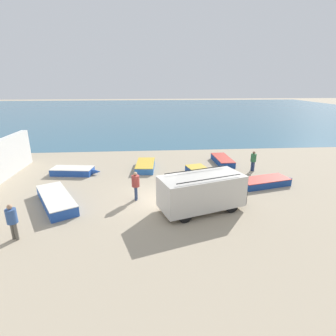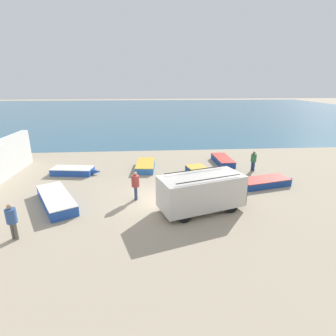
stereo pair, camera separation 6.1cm
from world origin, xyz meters
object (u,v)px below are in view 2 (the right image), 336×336
(fishing_rowboat_0, at_px, (266,182))
(fishing_rowboat_2, at_px, (74,171))
(fisherman_1, at_px, (135,183))
(fisherman_3, at_px, (12,219))
(fishing_rowboat_4, at_px, (146,165))
(parked_van, at_px, (202,191))
(fishing_rowboat_1, at_px, (55,199))
(fishing_rowboat_5, at_px, (222,160))
(fisherman_0, at_px, (254,159))
(fishing_rowboat_3, at_px, (203,175))

(fishing_rowboat_0, relative_size, fishing_rowboat_2, 1.11)
(fishing_rowboat_2, distance_m, fisherman_1, 7.19)
(fisherman_3, bearing_deg, fishing_rowboat_4, -11.19)
(parked_van, bearing_deg, fishing_rowboat_1, 151.99)
(parked_van, height_order, fishing_rowboat_0, parked_van)
(fishing_rowboat_2, bearing_deg, fisherman_1, -37.56)
(fisherman_1, bearing_deg, fishing_rowboat_1, 7.77)
(parked_van, relative_size, fishing_rowboat_1, 0.98)
(fishing_rowboat_5, bearing_deg, fishing_rowboat_4, 96.92)
(fishing_rowboat_5, height_order, fisherman_0, fisherman_0)
(fishing_rowboat_5, bearing_deg, parked_van, 155.77)
(parked_van, relative_size, fishing_rowboat_2, 1.31)
(parked_van, distance_m, fisherman_1, 4.07)
(fishing_rowboat_3, xyz_separation_m, fisherman_0, (4.43, 1.53, 0.67))
(fisherman_0, bearing_deg, fishing_rowboat_3, -21.62)
(fishing_rowboat_0, xyz_separation_m, fisherman_0, (0.26, 3.06, 0.73))
(fisherman_1, bearing_deg, fisherman_0, -146.99)
(parked_van, height_order, fishing_rowboat_3, parked_van)
(fishing_rowboat_2, xyz_separation_m, fishing_rowboat_4, (5.58, 1.02, 0.00))
(fishing_rowboat_2, bearing_deg, fisherman_0, 6.42)
(fishing_rowboat_2, xyz_separation_m, fishing_rowboat_3, (9.81, -1.87, 0.05))
(fishing_rowboat_4, bearing_deg, fisherman_0, -94.64)
(parked_van, bearing_deg, fishing_rowboat_3, 59.59)
(fishing_rowboat_3, xyz_separation_m, fisherman_3, (-10.17, -7.07, 0.74))
(fisherman_1, relative_size, fisherman_3, 1.02)
(parked_van, xyz_separation_m, fishing_rowboat_1, (-8.47, 1.50, -0.83))
(fishing_rowboat_0, bearing_deg, fisherman_3, -172.38)
(fishing_rowboat_2, relative_size, fisherman_1, 2.16)
(fishing_rowboat_5, relative_size, fisherman_1, 2.24)
(parked_van, distance_m, fishing_rowboat_5, 9.56)
(fishing_rowboat_3, height_order, fishing_rowboat_4, fishing_rowboat_3)
(fishing_rowboat_3, relative_size, fisherman_1, 2.32)
(parked_van, bearing_deg, fishing_rowboat_0, 14.58)
(fishing_rowboat_0, bearing_deg, fishing_rowboat_2, 152.81)
(fishing_rowboat_1, bearing_deg, fisherman_3, 141.31)
(fishing_rowboat_0, relative_size, fishing_rowboat_4, 1.10)
(fishing_rowboat_1, distance_m, fishing_rowboat_4, 8.22)
(fishing_rowboat_0, bearing_deg, fishing_rowboat_1, 174.13)
(fisherman_0, bearing_deg, fishing_rowboat_1, -21.37)
(fishing_rowboat_1, height_order, fishing_rowboat_4, fishing_rowboat_1)
(parked_van, height_order, fisherman_0, parked_van)
(fishing_rowboat_0, relative_size, fishing_rowboat_1, 0.83)
(fishing_rowboat_3, relative_size, fishing_rowboat_5, 1.04)
(fishing_rowboat_0, distance_m, fisherman_3, 15.40)
(fishing_rowboat_5, bearing_deg, fisherman_0, -143.84)
(fisherman_3, bearing_deg, parked_van, -56.81)
(fisherman_0, xyz_separation_m, fisherman_1, (-9.23, -4.74, 0.09))
(fishing_rowboat_2, relative_size, fisherman_3, 2.20)
(parked_van, bearing_deg, fisherman_1, 137.92)
(fishing_rowboat_2, distance_m, fisherman_3, 8.99)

